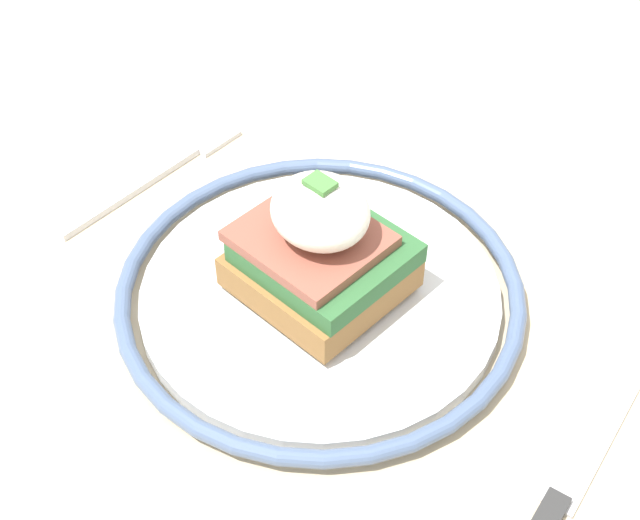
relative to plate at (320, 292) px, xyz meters
The scene contains 5 objects.
dining_table 0.13m from the plate, 73.39° to the right, with size 1.10×0.88×0.77m.
plate is the anchor object (origin of this frame).
sandwich 0.04m from the plate, ahead, with size 0.09×0.08×0.08m.
fork 0.16m from the plate, behind, with size 0.02×0.16×0.00m.
knife 0.18m from the plate, ahead, with size 0.05×0.21×0.01m.
Camera 1 is at (0.23, -0.20, 1.17)m, focal length 50.00 mm.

